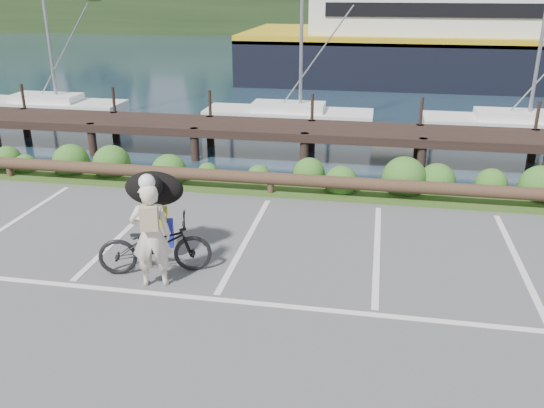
{
  "coord_description": "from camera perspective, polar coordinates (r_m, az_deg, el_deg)",
  "views": [
    {
      "loc": [
        2.44,
        -8.34,
        4.86
      ],
      "look_at": [
        0.65,
        1.26,
        1.1
      ],
      "focal_mm": 38.0,
      "sensor_mm": 36.0,
      "label": 1
    }
  ],
  "objects": [
    {
      "name": "log_rail",
      "position": [
        14.03,
        -0.14,
        0.8
      ],
      "size": [
        32.0,
        0.3,
        0.6
      ],
      "primitive_type": null,
      "color": "#443021",
      "rests_on": "ground"
    },
    {
      "name": "cyclist",
      "position": [
        9.82,
        -11.88,
        -3.06
      ],
      "size": [
        0.77,
        0.62,
        1.84
      ],
      "primitive_type": "imported",
      "rotation": [
        0.0,
        0.0,
        3.44
      ],
      "color": "beige",
      "rests_on": "ground"
    },
    {
      "name": "vegetation_strip",
      "position": [
        14.66,
        0.37,
        1.91
      ],
      "size": [
        34.0,
        1.6,
        0.1
      ],
      "primitive_type": "cube",
      "color": "#3D5B21",
      "rests_on": "ground"
    },
    {
      "name": "harbor_backdrop",
      "position": [
        86.96,
        9.61,
        17.58
      ],
      "size": [
        170.0,
        160.0,
        30.0
      ],
      "color": "#172939",
      "rests_on": "ground"
    },
    {
      "name": "bicycle",
      "position": [
        10.4,
        -11.52,
        -4.03
      ],
      "size": [
        2.11,
        1.25,
        1.05
      ],
      "primitive_type": "imported",
      "rotation": [
        0.0,
        0.0,
        1.87
      ],
      "color": "black",
      "rests_on": "ground"
    },
    {
      "name": "dog",
      "position": [
        10.68,
        -11.6,
        1.52
      ],
      "size": [
        0.85,
        1.22,
        0.64
      ],
      "primitive_type": "ellipsoid",
      "rotation": [
        0.0,
        0.0,
        1.87
      ],
      "color": "black",
      "rests_on": "bicycle"
    },
    {
      "name": "ground",
      "position": [
        9.95,
        -5.09,
        -8.26
      ],
      "size": [
        72.0,
        72.0,
        0.0
      ],
      "primitive_type": "plane",
      "color": "#4E4E50"
    }
  ]
}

